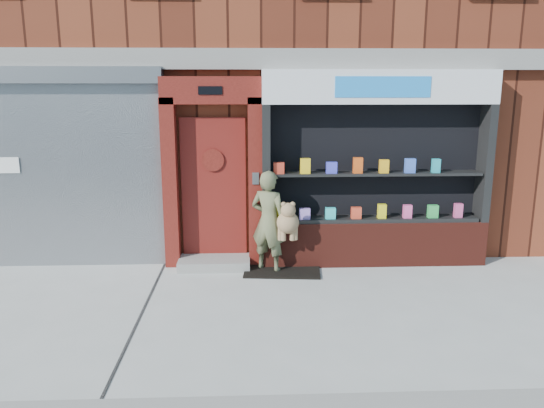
{
  "coord_description": "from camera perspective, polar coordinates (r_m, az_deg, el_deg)",
  "views": [
    {
      "loc": [
        -0.18,
        -6.16,
        2.78
      ],
      "look_at": [
        0.12,
        1.0,
        1.16
      ],
      "focal_mm": 35.0,
      "sensor_mm": 36.0,
      "label": 1
    }
  ],
  "objects": [
    {
      "name": "ground",
      "position": [
        6.77,
        -0.65,
        -11.56
      ],
      "size": [
        80.0,
        80.0,
        0.0
      ],
      "primitive_type": "plane",
      "color": "#9E9E99",
      "rests_on": "ground"
    },
    {
      "name": "building",
      "position": [
        12.22,
        -1.62,
        18.43
      ],
      "size": [
        12.0,
        8.16,
        8.0
      ],
      "color": "#4F1E12",
      "rests_on": "ground"
    },
    {
      "name": "doormat",
      "position": [
        8.2,
        1.12,
        -7.01
      ],
      "size": [
        1.21,
        0.9,
        0.03
      ],
      "primitive_type": "cube",
      "rotation": [
        0.0,
        0.0,
        -0.09
      ],
      "color": "black",
      "rests_on": "ground"
    },
    {
      "name": "red_door_bay",
      "position": [
        8.15,
        -6.37,
        3.3
      ],
      "size": [
        1.52,
        0.58,
        2.9
      ],
      "color": "#4A110C",
      "rests_on": "ground"
    },
    {
      "name": "woman",
      "position": [
        7.96,
        -0.07,
        -1.86
      ],
      "size": [
        0.78,
        0.6,
        1.54
      ],
      "color": "#5C603F",
      "rests_on": "ground"
    },
    {
      "name": "shutter_bay",
      "position": [
        8.63,
        -21.51,
        4.77
      ],
      "size": [
        3.1,
        0.3,
        3.04
      ],
      "color": "gray",
      "rests_on": "ground"
    },
    {
      "name": "pharmacy_bay",
      "position": [
        8.33,
        11.04,
        2.74
      ],
      "size": [
        3.5,
        0.41,
        3.0
      ],
      "color": "#5A1D15",
      "rests_on": "ground"
    }
  ]
}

